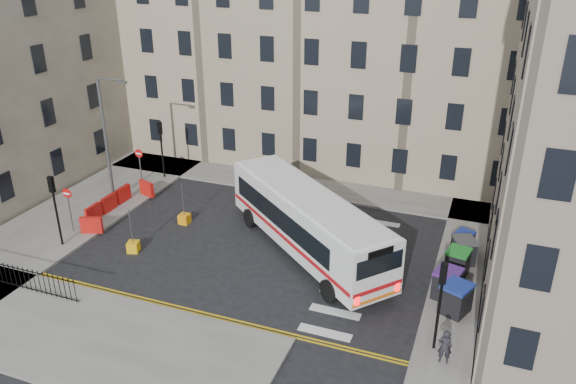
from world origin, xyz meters
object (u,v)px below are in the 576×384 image
Objects in this scene: wheelie_bin_a at (456,298)px; bollard_yellow at (185,219)px; wheelie_bin_d at (463,250)px; pedestrian at (445,346)px; streetlamp at (106,139)px; wheelie_bin_b at (447,283)px; wheelie_bin_e at (463,241)px; bus at (307,220)px; bollard_chevron at (133,247)px; wheelie_bin_c at (458,262)px.

wheelie_bin_a is 16.59m from bollard_yellow.
pedestrian reaches higher than wheelie_bin_d.
wheelie_bin_b is (21.62, -3.53, -3.46)m from streetlamp.
pedestrian is (0.07, -9.48, 0.20)m from wheelie_bin_e.
wheelie_bin_a reaches higher than bollard_yellow.
bollard_chevron is at bearing 150.74° from bus.
wheelie_bin_c reaches higher than bollard_yellow.
bollard_yellow is (-16.19, 3.55, -0.58)m from wheelie_bin_a.
bus is at bearing -6.99° from streetlamp.
wheelie_bin_a is 2.75× the size of bollard_chevron.
bollard_yellow is at bearing -169.97° from wheelie_bin_a.
wheelie_bin_e is 0.83× the size of pedestrian.
bollard_chevron is (5.05, -5.05, -4.04)m from streetlamp.
pedestrian is at bearing -70.44° from wheelie_bin_b.
bollard_yellow is at bearing 160.74° from wheelie_bin_d.
bus is 7.41× the size of wheelie_bin_b.
pedestrian reaches higher than wheelie_bin_a.
streetlamp reaches higher than wheelie_bin_d.
bus is at bearing -165.68° from wheelie_bin_c.
wheelie_bin_e is at bearing -29.64° from bus.
wheelie_bin_d reaches higher than wheelie_bin_e.
wheelie_bin_b reaches higher than wheelie_bin_e.
wheelie_bin_b is 4.74m from pedestrian.
streetlamp is 7.27m from bollard_yellow.
wheelie_bin_b is 16.65m from bollard_chevron.
wheelie_bin_d reaches higher than bollard_chevron.
wheelie_bin_c is at bearing -98.06° from pedestrian.
streetlamp is at bearing 123.25° from bus.
wheelie_bin_c is 2.37× the size of bollard_yellow.
wheelie_bin_e is at bearing 99.91° from wheelie_bin_b.
bus reaches higher than wheelie_bin_a.
streetlamp reaches higher than bollard_yellow.
wheelie_bin_a is 4.67m from wheelie_bin_d.
wheelie_bin_c is 6.98m from pedestrian.
bus is at bearing -137.66° from wheelie_bin_e.
streetlamp is at bearing 169.63° from bollard_yellow.
streetlamp reaches higher than wheelie_bin_b.
wheelie_bin_b is 2.57× the size of bollard_chevron.
wheelie_bin_a is 1.06× the size of pedestrian.
wheelie_bin_d reaches higher than bollard_yellow.
wheelie_bin_a is at bearing -112.42° from wheelie_bin_d.
wheelie_bin_b is (7.65, -1.82, -1.10)m from bus.
bollard_yellow is (-16.05, -2.31, -0.42)m from wheelie_bin_e.
bollard_chevron is at bearing -45.00° from streetlamp.
wheelie_bin_a is 1.05× the size of wheelie_bin_d.
streetlamp reaches higher than wheelie_bin_c.
bus is at bearing 20.50° from bollard_chevron.
wheelie_bin_e is 9.48m from pedestrian.
pedestrian reaches higher than wheelie_bin_e.
wheelie_bin_d is (8.10, 1.74, -1.14)m from bus.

